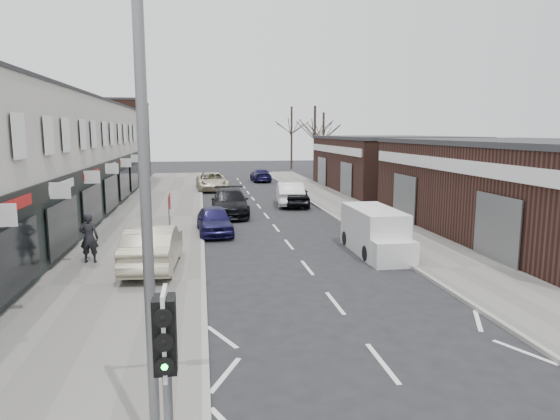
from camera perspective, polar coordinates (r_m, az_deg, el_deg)
name	(u,v)px	position (r m, az deg, el deg)	size (l,w,h in m)	color
ground	(421,412)	(10.30, 15.77, -21.32)	(160.00, 160.00, 0.00)	black
pavement_left	(154,218)	(30.58, -14.22, -0.86)	(5.50, 64.00, 0.12)	slate
pavement_right	(356,212)	(31.94, 8.70, -0.27)	(3.50, 64.00, 0.12)	slate
shop_terrace_left	(12,163)	(29.18, -28.29, 4.79)	(8.00, 41.00, 7.10)	beige
brick_block_far	(104,143)	(53.89, -19.43, 7.26)	(8.00, 10.00, 8.00)	#45271D
right_unit_near	(539,191)	(27.62, 27.53, 1.96)	(10.00, 18.00, 4.50)	#381F19
right_unit_far	(389,164)	(45.20, 12.33, 5.11)	(10.00, 16.00, 4.50)	#381F19
tree_far_a	(314,176)	(57.72, 3.95, 3.85)	(3.60, 3.60, 8.00)	#382D26
tree_far_b	(323,172)	(64.11, 4.93, 4.35)	(3.60, 3.60, 7.50)	#382D26
tree_far_c	(291,169)	(69.33, 1.31, 4.73)	(3.60, 3.60, 8.50)	#382D26
traffic_light	(166,353)	(6.61, -12.90, -15.59)	(0.28, 0.60, 3.10)	slate
street_lamp	(157,169)	(7.26, -13.87, 4.62)	(2.23, 0.22, 8.00)	slate
warning_sign	(170,206)	(20.27, -12.45, 0.43)	(0.12, 0.80, 2.70)	slate
white_van	(375,232)	(21.57, 10.79, -2.52)	(1.75, 4.89, 1.90)	white
sedan_on_pavement	(153,247)	(19.04, -14.29, -4.07)	(1.71, 4.92, 1.62)	#B7B092
pedestrian	(89,238)	(20.56, -20.99, -2.99)	(0.71, 0.46, 1.94)	black
parked_car_left_a	(214,220)	(25.37, -7.51, -1.17)	(1.66, 4.13, 1.41)	#181544
parked_car_left_b	(230,203)	(30.85, -5.75, 0.85)	(2.25, 5.54, 1.61)	black
parked_car_left_c	(212,182)	(44.29, -7.77, 3.25)	(2.58, 5.60, 1.56)	#BFB599
parked_car_right_a	(290,194)	(34.93, 1.12, 1.87)	(1.73, 4.96, 1.63)	white
parked_car_right_b	(296,196)	(34.55, 1.81, 1.66)	(1.75, 4.35, 1.48)	black
parked_car_right_c	(261,175)	(51.77, -2.22, 4.00)	(1.83, 4.51, 1.31)	#141238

